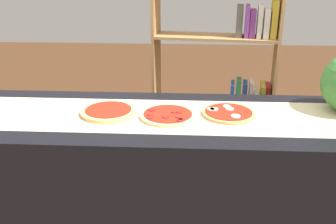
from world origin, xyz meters
name	(u,v)px	position (x,y,z in m)	size (l,w,h in m)	color
counter	(168,195)	(0.00, 0.00, 0.45)	(2.14, 0.67, 0.91)	black
parchment_paper	(168,116)	(0.00, 0.00, 0.91)	(1.87, 0.42, 0.00)	beige
pizza_plain_0	(108,111)	(-0.29, 0.01, 0.92)	(0.27, 0.27, 0.02)	#DBB26B
pizza_pepperoni_1	(168,115)	(0.00, -0.02, 0.92)	(0.27, 0.27, 0.02)	#E5C17F
pizza_mozzarella_2	(228,113)	(0.29, 0.03, 0.92)	(0.26, 0.26, 0.02)	tan
bookshelf	(229,90)	(0.39, 0.92, 0.74)	(0.88, 0.35, 1.68)	#A87A47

